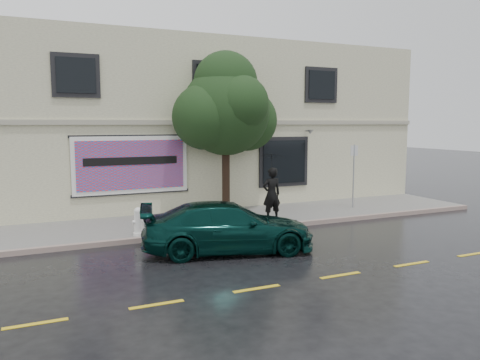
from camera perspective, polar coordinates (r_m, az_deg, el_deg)
name	(u,v)px	position (r m, az deg, el deg)	size (l,w,h in m)	color
ground	(271,241)	(14.35, 3.81, -7.48)	(90.00, 90.00, 0.00)	black
sidewalk	(230,219)	(17.20, -1.27, -4.78)	(20.00, 3.50, 0.15)	gray
curb	(250,229)	(15.64, 1.23, -5.97)	(20.00, 0.18, 0.16)	gray
road_marking	(340,275)	(11.50, 12.14, -11.28)	(19.00, 0.12, 0.01)	gold
building	(182,125)	(22.25, -7.06, 6.71)	(20.00, 8.12, 7.00)	beige
billboard	(131,165)	(17.58, -13.10, 1.81)	(4.30, 0.16, 2.20)	white
car	(228,227)	(13.07, -1.46, -5.76)	(2.11, 4.77, 1.39)	black
pedestrian	(272,194)	(16.38, 3.87, -1.75)	(0.69, 0.45, 1.89)	black
umbrella	(272,157)	(16.24, 3.91, 2.82)	(0.98, 0.98, 0.73)	black
street_tree	(226,111)	(17.81, -1.76, 8.36)	(3.34, 3.34, 5.55)	#322116
fire_hydrant	(138,222)	(14.68, -12.29, -5.00)	(0.36, 0.33, 0.87)	white
sign_pole	(354,170)	(19.45, 13.69, 1.21)	(0.31, 0.08, 2.57)	#9FA2A8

